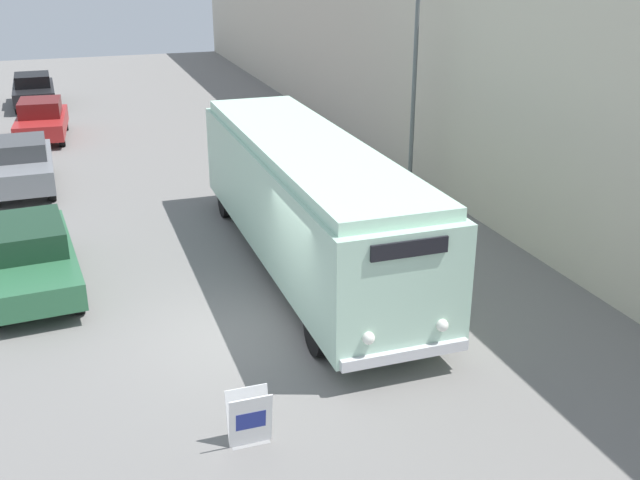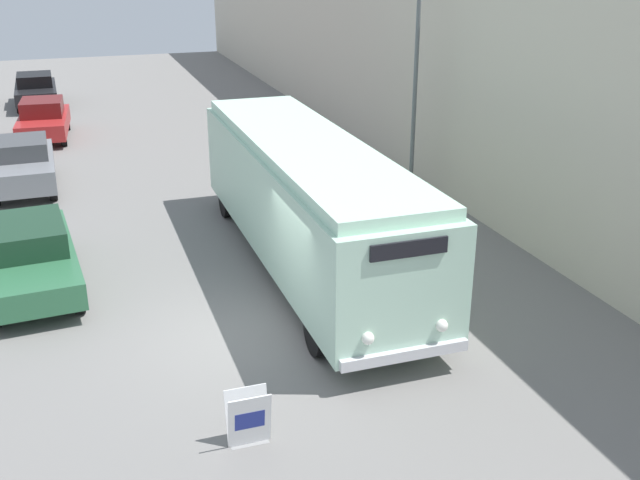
{
  "view_description": "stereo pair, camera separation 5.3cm",
  "coord_description": "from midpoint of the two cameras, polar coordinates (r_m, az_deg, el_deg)",
  "views": [
    {
      "loc": [
        -2.87,
        -12.57,
        7.11
      ],
      "look_at": [
        1.52,
        0.16,
        1.72
      ],
      "focal_mm": 42.0,
      "sensor_mm": 36.0,
      "label": 1
    },
    {
      "loc": [
        -2.82,
        -12.58,
        7.11
      ],
      "look_at": [
        1.52,
        0.16,
        1.72
      ],
      "focal_mm": 42.0,
      "sensor_mm": 36.0,
      "label": 2
    }
  ],
  "objects": [
    {
      "name": "streetlamp",
      "position": [
        21.56,
        7.43,
        13.43
      ],
      "size": [
        0.36,
        0.36,
        6.18
      ],
      "color": "#595E60",
      "rests_on": "ground_plane"
    },
    {
      "name": "parked_car_near",
      "position": [
        17.51,
        -21.24,
        -1.04
      ],
      "size": [
        2.23,
        4.88,
        1.46
      ],
      "rotation": [
        0.0,
        0.0,
        0.07
      ],
      "color": "black",
      "rests_on": "ground_plane"
    },
    {
      "name": "parked_car_distant",
      "position": [
        37.47,
        -20.8,
        10.67
      ],
      "size": [
        1.84,
        4.36,
        1.46
      ],
      "rotation": [
        0.0,
        0.0,
        0.02
      ],
      "color": "black",
      "rests_on": "ground_plane"
    },
    {
      "name": "parked_car_far",
      "position": [
        30.94,
        -20.28,
        8.61
      ],
      "size": [
        2.02,
        4.18,
        1.5
      ],
      "rotation": [
        0.0,
        0.0,
        -0.07
      ],
      "color": "black",
      "rests_on": "ground_plane"
    },
    {
      "name": "parked_car_mid",
      "position": [
        24.62,
        -21.68,
        5.39
      ],
      "size": [
        1.91,
        4.17,
        1.55
      ],
      "rotation": [
        0.0,
        0.0,
        0.02
      ],
      "color": "black",
      "rests_on": "ground_plane"
    },
    {
      "name": "ground_plane",
      "position": [
        14.72,
        -5.33,
        -7.16
      ],
      "size": [
        80.0,
        80.0,
        0.0
      ],
      "primitive_type": "plane",
      "color": "slate"
    },
    {
      "name": "sign_board",
      "position": [
        11.59,
        -5.34,
        -13.42
      ],
      "size": [
        0.66,
        0.34,
        0.9
      ],
      "color": "gray",
      "rests_on": "ground_plane"
    },
    {
      "name": "building_wall_right",
      "position": [
        25.16,
        6.21,
        13.22
      ],
      "size": [
        0.3,
        60.0,
        6.8
      ],
      "color": "beige",
      "rests_on": "ground_plane"
    },
    {
      "name": "vintage_bus",
      "position": [
        17.06,
        -0.88,
        3.31
      ],
      "size": [
        2.48,
        10.82,
        3.0
      ],
      "color": "black",
      "rests_on": "ground_plane"
    }
  ]
}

